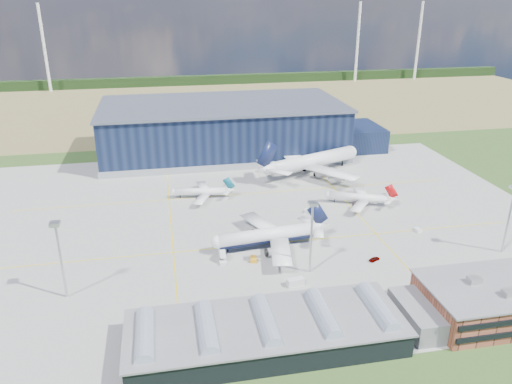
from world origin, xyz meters
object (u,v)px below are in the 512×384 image
at_px(airliner_red, 358,193).
at_px(airliner_regional, 200,188).
at_px(gse_van_c, 369,293).
at_px(hangar, 228,130).
at_px(car_a, 374,259).
at_px(gse_cart_a, 418,230).
at_px(light_mast_east, 511,209).
at_px(gse_tug_a, 253,259).
at_px(ops_building, 510,298).
at_px(airliner_navy, 266,229).
at_px(gse_tug_c, 266,169).
at_px(airliner_widebody, 314,153).
at_px(car_b, 365,290).
at_px(airstair, 222,256).
at_px(light_mast_west, 59,248).
at_px(gse_cart_b, 309,211).
at_px(gse_van_a, 295,282).
at_px(light_mast_center, 312,226).

bearing_deg(airliner_red, airliner_regional, 6.31).
relative_size(airliner_regional, gse_van_c, 4.85).
xyz_separation_m(hangar, airliner_regional, (-19.98, -60.40, -7.28)).
bearing_deg(car_a, gse_cart_a, -79.05).
height_order(light_mast_east, gse_van_c, light_mast_east).
bearing_deg(gse_tug_a, ops_building, -23.67).
xyz_separation_m(hangar, airliner_navy, (-2.54, -106.80, -4.85)).
bearing_deg(gse_tug_c, airliner_widebody, 0.07).
height_order(hangar, car_a, hangar).
xyz_separation_m(ops_building, gse_tug_a, (-60.49, 39.58, -4.13)).
distance_m(car_a, car_b, 18.77).
height_order(airliner_regional, airstair, airliner_regional).
relative_size(airliner_widebody, gse_cart_a, 21.39).
bearing_deg(light_mast_west, gse_tug_a, 9.97).
height_order(ops_building, gse_tug_c, ops_building).
bearing_deg(airliner_widebody, gse_tug_c, 137.62).
xyz_separation_m(airliner_red, car_b, (-21.29, -59.18, -4.08)).
bearing_deg(car_b, hangar, -6.02).
relative_size(airliner_red, gse_van_c, 5.26).
distance_m(hangar, gse_cart_a, 118.74).
bearing_deg(ops_building, car_a, 125.31).
bearing_deg(airliner_regional, gse_cart_b, 158.04).
distance_m(gse_van_a, gse_cart_b, 51.14).
xyz_separation_m(light_mast_west, airstair, (44.88, 11.98, -14.04)).
relative_size(hangar, gse_tug_a, 45.71).
xyz_separation_m(airliner_regional, car_b, (39.20, -77.80, -3.71)).
height_order(gse_van_a, gse_van_c, gse_van_c).
distance_m(airliner_widebody, car_b, 99.29).
bearing_deg(gse_tug_c, light_mast_center, -73.54).
bearing_deg(car_b, light_mast_east, -89.75).
bearing_deg(airliner_widebody, ops_building, -103.11).
distance_m(light_mast_east, gse_cart_a, 31.08).
bearing_deg(car_b, light_mast_west, 66.79).
bearing_deg(airliner_regional, gse_tug_c, -132.06).
bearing_deg(gse_tug_c, light_mast_east, -37.10).
distance_m(airliner_navy, gse_cart_a, 55.31).
bearing_deg(gse_van_a, airliner_regional, 8.85).
xyz_separation_m(gse_cart_b, car_b, (-0.15, -54.83, -0.10)).
height_order(airliner_red, airliner_widebody, airliner_widebody).
bearing_deg(gse_tug_a, gse_cart_a, 18.20).
xyz_separation_m(airliner_navy, gse_van_c, (21.98, -34.00, -5.44)).
distance_m(gse_tug_a, airstair, 9.96).
height_order(light_mast_east, gse_tug_c, light_mast_east).
bearing_deg(airstair, airliner_regional, 90.29).
bearing_deg(airliner_red, hangar, -39.44).
height_order(airstair, car_a, airstair).
bearing_deg(airliner_widebody, car_a, -115.55).
bearing_deg(light_mast_center, airliner_red, 53.95).
height_order(gse_cart_a, car_a, car_a).
relative_size(airliner_navy, airliner_widebody, 0.71).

